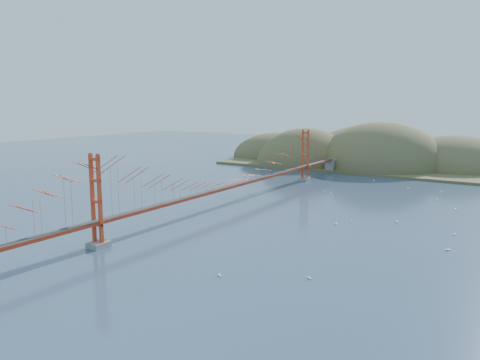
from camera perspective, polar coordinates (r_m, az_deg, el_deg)
The scene contains 17 objects.
ground at distance 82.85m, azimuth -0.91°, elevation -2.92°, with size 320.00×320.00×0.00m, color #314563.
bridge at distance 81.79m, azimuth -0.85°, elevation 1.91°, with size 2.20×94.40×12.00m.
far_headlands at distance 143.53m, azimuth 15.17°, elevation 2.00°, with size 84.00×58.00×25.00m.
sailboat_8 at distance 101.67m, azimuth 23.32°, elevation -1.30°, with size 0.62×0.60×0.70m.
sailboat_3 at distance 96.01m, azimuth 10.16°, elevation -1.27°, with size 0.53×0.53×0.58m.
sailboat_5 at distance 70.09m, azimuth 24.70°, elevation -5.97°, with size 0.53×0.55×0.62m.
sailboat_7 at distance 103.93m, azimuth 19.83°, elevation -0.87°, with size 0.61×0.56×0.69m.
sailboat_12 at distance 111.61m, azimuth 16.00°, elevation -0.01°, with size 0.50×0.44×0.57m.
sailboat_6 at distance 49.29m, azimuth -2.51°, elevation -11.44°, with size 0.63×0.63×0.66m.
sailboat_15 at distance 86.28m, azimuth 24.79°, elevation -3.19°, with size 0.65×0.65×0.73m.
sailboat_13 at distance 62.62m, azimuth 24.02°, elevation -7.69°, with size 0.65×0.65×0.70m.
sailboat_0 at distance 74.25m, azimuth 18.59°, elevation -4.75°, with size 0.55×0.64×0.74m.
sailboat_16 at distance 93.63m, azimuth 11.03°, elevation -1.57°, with size 0.55×0.53×0.62m.
sailboat_2 at distance 49.04m, azimuth 8.48°, elevation -11.65°, with size 0.62×0.62×0.67m.
sailboat_1 at distance 72.40m, azimuth 13.47°, elevation -4.88°, with size 0.52×0.52×0.57m.
sailboat_14 at distance 70.60m, azimuth 11.65°, elevation -5.17°, with size 0.48×0.59×0.69m.
sailboat_extra_0 at distance 93.74m, azimuth 22.86°, elevation -2.12°, with size 0.66×0.66×0.69m.
Camera 1 is at (44.80, -67.41, 17.68)m, focal length 35.00 mm.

